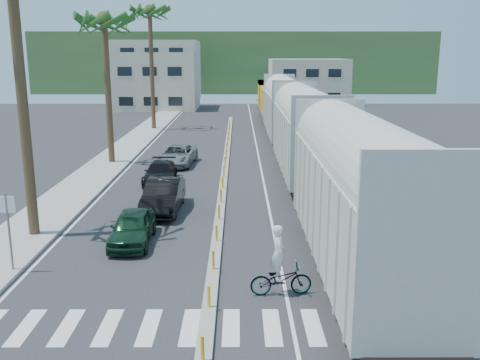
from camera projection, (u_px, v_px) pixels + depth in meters
name	position (u px, v px, depth m)	size (l,w,h in m)	color
ground	(211.00, 297.00, 17.56)	(140.00, 140.00, 0.00)	#28282B
sidewalk	(118.00, 155.00, 41.85)	(3.00, 90.00, 0.15)	gray
rails	(287.00, 149.00, 44.82)	(1.56, 100.00, 0.06)	black
median	(225.00, 168.00, 36.97)	(0.45, 60.00, 0.85)	gray
crosswalk	(207.00, 327.00, 15.62)	(14.00, 2.20, 0.01)	silver
lane_markings	(199.00, 156.00, 41.88)	(9.42, 90.00, 0.01)	silver
freight_train	(295.00, 124.00, 38.23)	(3.00, 60.94, 5.85)	beige
palm_trees	(109.00, 9.00, 37.14)	(3.50, 37.20, 13.75)	brown
street_sign	(8.00, 221.00, 19.03)	(0.60, 0.08, 3.00)	slate
buildings	(193.00, 76.00, 86.27)	(38.00, 27.00, 10.00)	#BEB097
hillside	(234.00, 63.00, 113.50)	(80.00, 20.00, 12.00)	#385628
car_lead	(132.00, 227.00, 22.41)	(1.70, 4.08, 1.38)	#10321E
car_second	(163.00, 196.00, 26.98)	(1.79, 4.89, 1.60)	black
car_third	(160.00, 173.00, 32.99)	(1.84, 4.45, 1.29)	black
car_rear	(177.00, 155.00, 38.28)	(2.75, 5.21, 1.40)	#929496
cyclist	(280.00, 273.00, 17.58)	(1.11, 2.18, 2.41)	#9EA0A5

